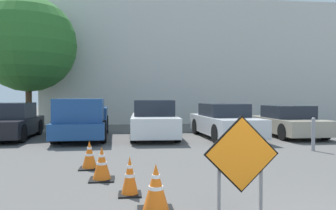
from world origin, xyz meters
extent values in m
plane|color=#565451|center=(0.00, 10.00, 0.00)|extent=(96.00, 96.00, 0.00)
cube|color=black|center=(-0.42, 1.59, 0.90)|extent=(1.10, 0.02, 1.10)
cube|color=orange|center=(-0.42, 1.57, 0.90)|extent=(1.04, 0.02, 1.04)
cube|color=slate|center=(-0.73, 1.63, 0.45)|extent=(0.04, 0.04, 0.90)
cube|color=slate|center=(-0.11, 1.63, 0.45)|extent=(0.04, 0.04, 0.90)
cone|color=orange|center=(-1.61, 1.92, 0.38)|extent=(0.40, 0.40, 0.69)
cylinder|color=white|center=(-1.61, 1.92, 0.53)|extent=(0.12, 0.12, 0.06)
cylinder|color=white|center=(-1.61, 1.92, 0.36)|extent=(0.22, 0.22, 0.06)
cube|color=black|center=(-1.99, 2.81, 0.01)|extent=(0.39, 0.39, 0.03)
cone|color=orange|center=(-1.99, 2.81, 0.35)|extent=(0.29, 0.29, 0.65)
cylinder|color=white|center=(-1.99, 2.81, 0.50)|extent=(0.09, 0.09, 0.06)
cylinder|color=white|center=(-1.99, 2.81, 0.34)|extent=(0.16, 0.16, 0.06)
cube|color=black|center=(-2.55, 3.91, 0.01)|extent=(0.50, 0.50, 0.03)
cone|color=orange|center=(-2.55, 3.91, 0.36)|extent=(0.37, 0.37, 0.65)
cylinder|color=white|center=(-2.55, 3.91, 0.50)|extent=(0.12, 0.12, 0.06)
cylinder|color=white|center=(-2.55, 3.91, 0.34)|extent=(0.20, 0.20, 0.06)
cube|color=black|center=(-2.92, 5.01, 0.01)|extent=(0.47, 0.47, 0.03)
cone|color=orange|center=(-2.92, 5.01, 0.35)|extent=(0.35, 0.35, 0.64)
cylinder|color=white|center=(-2.92, 5.01, 0.49)|extent=(0.11, 0.11, 0.06)
cylinder|color=white|center=(-2.92, 5.01, 0.34)|extent=(0.19, 0.19, 0.06)
cube|color=black|center=(-6.75, 10.99, 0.51)|extent=(1.89, 4.13, 0.64)
cube|color=#1E232D|center=(-6.75, 11.10, 1.14)|extent=(1.62, 1.92, 0.63)
cylinder|color=black|center=(-5.90, 9.75, 0.35)|extent=(0.22, 0.70, 0.69)
cylinder|color=black|center=(-5.96, 12.28, 0.35)|extent=(0.22, 0.70, 0.69)
cube|color=navy|center=(-3.85, 10.94, 0.50)|extent=(2.07, 5.29, 0.55)
cube|color=navy|center=(-3.81, 9.77, 1.20)|extent=(1.81, 2.15, 0.85)
cube|color=navy|center=(-3.93, 13.19, 1.00)|extent=(1.78, 0.17, 0.45)
cube|color=navy|center=(-3.00, 12.02, 1.00)|extent=(0.19, 2.51, 0.45)
cube|color=navy|center=(-4.78, 11.95, 1.00)|extent=(0.19, 2.51, 0.45)
cylinder|color=black|center=(-2.93, 9.41, 0.42)|extent=(0.27, 0.84, 0.83)
cylinder|color=black|center=(-4.66, 9.34, 0.42)|extent=(0.27, 0.84, 0.83)
cylinder|color=black|center=(-3.04, 12.54, 0.42)|extent=(0.27, 0.84, 0.83)
cylinder|color=black|center=(-4.77, 12.48, 0.42)|extent=(0.27, 0.84, 0.83)
cube|color=white|center=(-0.95, 10.56, 0.57)|extent=(1.98, 4.39, 0.74)
cube|color=#1E232D|center=(-0.94, 10.67, 1.25)|extent=(1.67, 2.05, 0.63)
cylinder|color=black|center=(-0.17, 9.19, 0.35)|extent=(0.23, 0.71, 0.70)
cylinder|color=black|center=(-1.83, 9.25, 0.35)|extent=(0.23, 0.71, 0.70)
cylinder|color=black|center=(-0.06, 11.87, 0.35)|extent=(0.23, 0.71, 0.70)
cylinder|color=black|center=(-1.72, 11.93, 0.35)|extent=(0.23, 0.71, 0.70)
cube|color=silver|center=(1.96, 10.27, 0.54)|extent=(2.02, 4.78, 0.70)
cube|color=#1E232D|center=(1.95, 10.39, 1.15)|extent=(1.68, 2.24, 0.53)
cylinder|color=black|center=(2.85, 8.86, 0.35)|extent=(0.24, 0.71, 0.71)
cylinder|color=black|center=(1.21, 8.77, 0.35)|extent=(0.24, 0.71, 0.71)
cylinder|color=black|center=(2.70, 11.76, 0.35)|extent=(0.24, 0.71, 0.71)
cylinder|color=black|center=(1.06, 11.68, 0.35)|extent=(0.24, 0.71, 0.71)
cube|color=#A39984|center=(4.86, 10.43, 0.49)|extent=(1.89, 4.11, 0.60)
cube|color=#1E232D|center=(4.86, 10.53, 1.06)|extent=(1.66, 1.89, 0.54)
cylinder|color=black|center=(5.73, 9.16, 0.33)|extent=(0.20, 0.67, 0.67)
cylinder|color=black|center=(3.99, 9.15, 0.33)|extent=(0.20, 0.67, 0.67)
cylinder|color=black|center=(5.72, 11.70, 0.33)|extent=(0.20, 0.67, 0.67)
cylinder|color=black|center=(3.99, 11.70, 0.33)|extent=(0.20, 0.67, 0.67)
cylinder|color=gray|center=(3.79, 6.76, 0.50)|extent=(0.11, 0.11, 1.00)
sphere|color=gray|center=(3.79, 6.76, 1.00)|extent=(0.12, 0.12, 0.12)
cube|color=beige|center=(3.64, 19.74, 3.95)|extent=(21.81, 5.00, 7.89)
cylinder|color=#513823|center=(-7.24, 15.30, 1.30)|extent=(0.32, 0.32, 2.60)
sphere|color=#2D6B28|center=(-7.24, 15.30, 4.49)|extent=(5.05, 5.05, 5.05)
camera|label=1|loc=(-2.02, -2.87, 1.72)|focal=35.00mm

